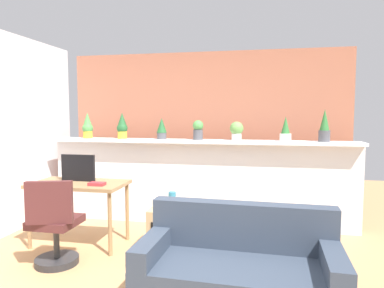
{
  "coord_description": "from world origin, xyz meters",
  "views": [
    {
      "loc": [
        0.87,
        -2.79,
        1.56
      ],
      "look_at": [
        0.09,
        1.09,
        1.22
      ],
      "focal_mm": 32.81,
      "sensor_mm": 36.0,
      "label": 1
    }
  ],
  "objects": [
    {
      "name": "side_cube_shelf",
      "position": [
        -0.16,
        0.94,
        0.25
      ],
      "size": [
        0.4,
        0.41,
        0.5
      ],
      "color": "tan",
      "rests_on": "ground"
    },
    {
      "name": "potted_plant_6",
      "position": [
        1.65,
        1.98,
        1.39
      ],
      "size": [
        0.14,
        0.14,
        0.42
      ],
      "color": "#4C4C51",
      "rests_on": "plant_shelf"
    },
    {
      "name": "potted_plant_3",
      "position": [
        -0.01,
        1.97,
        1.34
      ],
      "size": [
        0.15,
        0.15,
        0.27
      ],
      "color": "#4C4C51",
      "rests_on": "plant_shelf"
    },
    {
      "name": "couch",
      "position": [
        0.7,
        -0.07,
        0.28
      ],
      "size": [
        1.58,
        0.81,
        0.8
      ],
      "color": "#333D4C",
      "rests_on": "ground"
    },
    {
      "name": "potted_plant_5",
      "position": [
        1.16,
        1.97,
        1.34
      ],
      "size": [
        0.15,
        0.15,
        0.33
      ],
      "color": "silver",
      "rests_on": "plant_shelf"
    },
    {
      "name": "desk",
      "position": [
        -1.26,
        0.95,
        0.67
      ],
      "size": [
        1.1,
        0.6,
        0.75
      ],
      "color": "#99754C",
      "rests_on": "ground"
    },
    {
      "name": "book_on_desk",
      "position": [
        -0.96,
        0.83,
        0.77
      ],
      "size": [
        0.18,
        0.11,
        0.04
      ],
      "primitive_type": "cube",
      "color": "#B22D33",
      "rests_on": "desk"
    },
    {
      "name": "plant_shelf",
      "position": [
        0.0,
        1.96,
        1.18
      ],
      "size": [
        4.27,
        0.36,
        0.04
      ],
      "primitive_type": "cube",
      "color": "silver",
      "rests_on": "divider_wall"
    },
    {
      "name": "vase_on_shelf",
      "position": [
        -0.12,
        0.95,
        0.59
      ],
      "size": [
        0.08,
        0.08,
        0.19
      ],
      "primitive_type": "cylinder",
      "color": "teal",
      "rests_on": "side_cube_shelf"
    },
    {
      "name": "potted_plant_4",
      "position": [
        0.52,
        1.95,
        1.34
      ],
      "size": [
        0.18,
        0.18,
        0.25
      ],
      "color": "silver",
      "rests_on": "plant_shelf"
    },
    {
      "name": "potted_plant_0",
      "position": [
        -1.65,
        1.95,
        1.38
      ],
      "size": [
        0.15,
        0.15,
        0.38
      ],
      "color": "gold",
      "rests_on": "plant_shelf"
    },
    {
      "name": "tv_monitor",
      "position": [
        -1.3,
        1.03,
        0.91
      ],
      "size": [
        0.42,
        0.04,
        0.32
      ],
      "primitive_type": "cube",
      "color": "black",
      "rests_on": "desk"
    },
    {
      "name": "potted_plant_1",
      "position": [
        -1.13,
        1.98,
        1.38
      ],
      "size": [
        0.16,
        0.16,
        0.38
      ],
      "color": "gold",
      "rests_on": "plant_shelf"
    },
    {
      "name": "divider_wall",
      "position": [
        0.0,
        2.0,
        0.58
      ],
      "size": [
        4.27,
        0.16,
        1.16
      ],
      "primitive_type": "cube",
      "color": "silver",
      "rests_on": "ground"
    },
    {
      "name": "office_chair",
      "position": [
        -1.19,
        0.34,
        0.39
      ],
      "size": [
        0.5,
        0.5,
        0.91
      ],
      "color": "#262628",
      "rests_on": "ground"
    },
    {
      "name": "brick_wall_behind",
      "position": [
        0.0,
        2.6,
        1.25
      ],
      "size": [
        4.27,
        0.1,
        2.5
      ],
      "primitive_type": "cube",
      "color": "#AD664C",
      "rests_on": "ground"
    },
    {
      "name": "potted_plant_2",
      "position": [
        -0.54,
        1.99,
        1.35
      ],
      "size": [
        0.14,
        0.14,
        0.3
      ],
      "color": "#4C4C51",
      "rests_on": "plant_shelf"
    }
  ]
}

